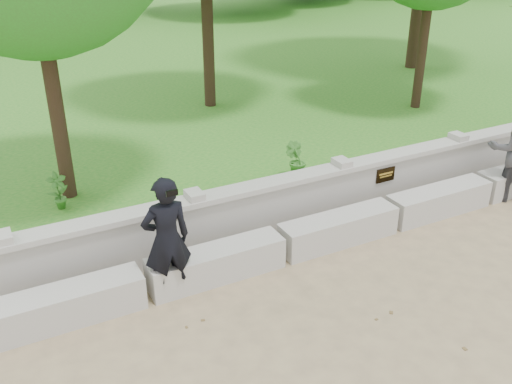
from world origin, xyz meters
The scene contains 7 objects.
ground centered at (0.00, 0.00, 0.00)m, with size 80.00×80.00×0.00m, color tan.
lawn centered at (0.00, 14.00, 0.12)m, with size 40.00×22.00×0.25m, color #216F1D.
concrete_bench centered at (0.00, 1.90, 0.22)m, with size 11.90×0.45×0.45m.
parapet_wall centered at (0.00, 2.60, 0.46)m, with size 12.50×0.35×0.90m.
man_main centered at (-3.70, 1.80, 0.84)m, with size 0.62×0.56×1.69m.
shrub_a centered at (-4.56, 4.48, 0.56)m, with size 0.33×0.22×0.62m, color #387527.
shrub_b centered at (-0.63, 3.76, 0.58)m, with size 0.36×0.29×0.66m, color #387527.
Camera 1 is at (-5.56, -4.09, 4.46)m, focal length 40.00 mm.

